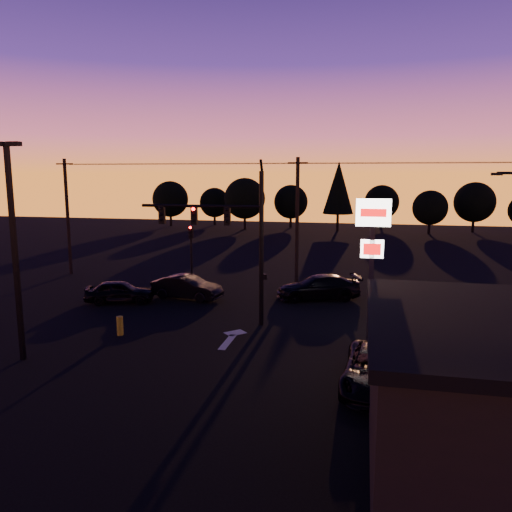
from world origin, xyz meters
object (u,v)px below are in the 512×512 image
Objects in this scene: car_mid at (187,287)px; car_right at (318,287)px; traffic_signal_mast at (231,231)px; car_left at (120,292)px; secondary_signal at (191,247)px; suv_parked at (377,369)px; pylon_sign at (372,242)px; parking_lot_light at (14,238)px; bollard at (120,326)px.

car_right is (8.17, 1.68, 0.02)m from car_mid.
traffic_signal_mast is 9.29m from car_left.
secondary_signal reaches higher than suv_parked.
pylon_sign is (12.00, -9.99, 2.05)m from secondary_signal.
pylon_sign reaches higher than suv_parked.
parking_lot_light is 9.66× the size of bollard.
traffic_signal_mast reaches higher than secondary_signal.
parking_lot_light reaches higher than secondary_signal.
car_right is 1.02× the size of suv_parked.
secondary_signal reaches higher than bollard.
secondary_signal is 9.27m from car_right.
traffic_signal_mast is at bearing 160.64° from pylon_sign.
traffic_signal_mast is 10.83m from suv_parked.
traffic_signal_mast is 9.19m from secondary_signal.
traffic_signal_mast is 1.90× the size of car_mid.
secondary_signal is 0.84× the size of suv_parked.
car_right is at bearing -90.19° from car_left.
parking_lot_light is at bearing -136.63° from traffic_signal_mast.
car_right reaches higher than car_mid.
car_mid is at bearing 148.29° from pylon_sign.
car_left is at bearing 117.43° from bollard.
pylon_sign is at bearing -19.36° from traffic_signal_mast.
car_right reaches higher than bollard.
suv_parked is at bearing -49.23° from secondary_signal.
parking_lot_light is at bearing 165.93° from car_left.
secondary_signal reaches higher than car_mid.
pylon_sign reaches higher than bollard.
traffic_signal_mast is 8.44m from car_right.
traffic_signal_mast is 2.08× the size of car_left.
suv_parked is (15.21, -9.35, 0.02)m from car_left.
car_left is 17.85m from suv_parked.
pylon_sign is at bearing 1.64° from car_right.
parking_lot_light is 1.76× the size of suv_parked.
suv_parked is at bearing 1.01° from parking_lot_light.
car_mid is (-4.15, 4.45, -4.19)m from traffic_signal_mast.
car_right reaches higher than car_left.
car_mid is at bearing 84.59° from bollard.
car_left reaches higher than bollard.
car_left is at bearing 92.64° from parking_lot_light.
car_right is (11.87, 3.52, 0.06)m from car_left.
suv_parked is (12.23, -3.61, 0.25)m from bollard.
traffic_signal_mast is at bearing -125.17° from car_left.
car_right is (4.02, 6.14, -4.17)m from traffic_signal_mast.
pylon_sign is at bearing -113.03° from car_mid.
car_right is at bearing 108.45° from suv_parked.
secondary_signal is at bearing 123.19° from traffic_signal_mast.
secondary_signal is 0.83× the size of car_right.
parking_lot_light is 1.73× the size of car_right.
suv_parked is (12.26, -14.23, -2.14)m from secondary_signal.
suv_parked is at bearing -125.50° from car_mid.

